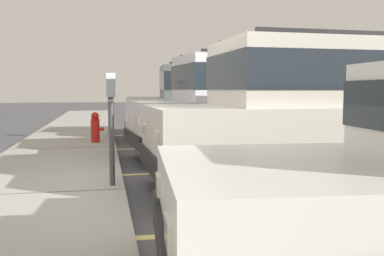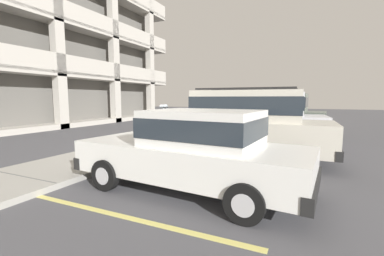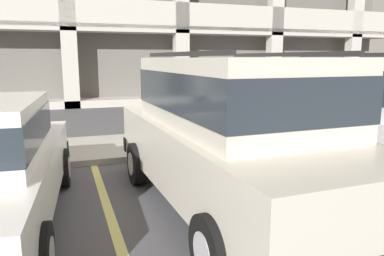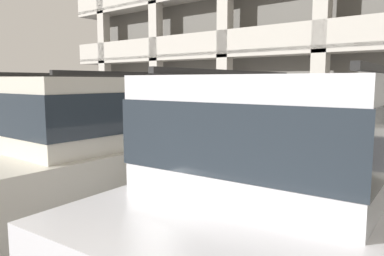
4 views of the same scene
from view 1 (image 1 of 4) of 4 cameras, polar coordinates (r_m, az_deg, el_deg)
ground_plane at (r=5.45m, az=-6.74°, el=-9.69°), size 80.00×80.00×0.10m
sidewalk at (r=5.47m, az=-20.61°, el=-8.74°), size 40.00×2.20×0.12m
parking_stall_lines at (r=7.08m, az=3.64°, el=-5.75°), size 11.81×4.80×0.01m
silver_suv at (r=6.07m, az=17.28°, el=2.52°), size 2.12×4.83×2.03m
dark_hatchback at (r=8.48m, az=8.09°, el=3.40°), size 2.32×4.93×2.03m
blue_coupe at (r=11.69m, az=2.99°, el=3.92°), size 2.21×4.88×2.03m
parking_meter_near at (r=5.49m, az=-10.74°, el=3.39°), size 0.35×0.12×1.42m
parking_meter_far at (r=11.33m, az=-10.98°, el=4.03°), size 0.15×0.12×1.55m
fire_hydrant at (r=10.12m, az=-12.76°, el=0.07°), size 0.30×0.30×0.70m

